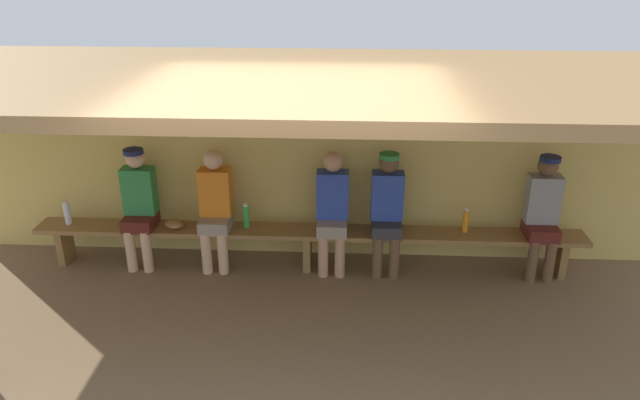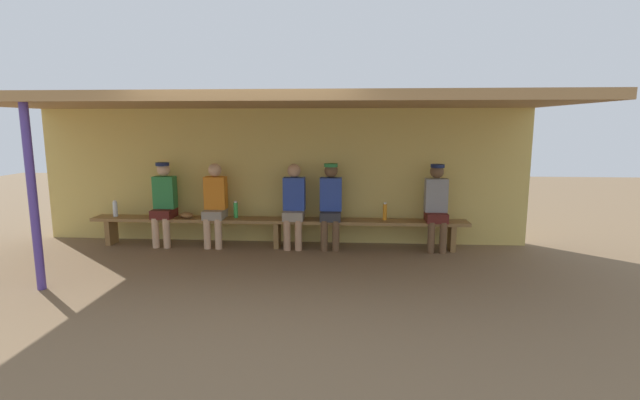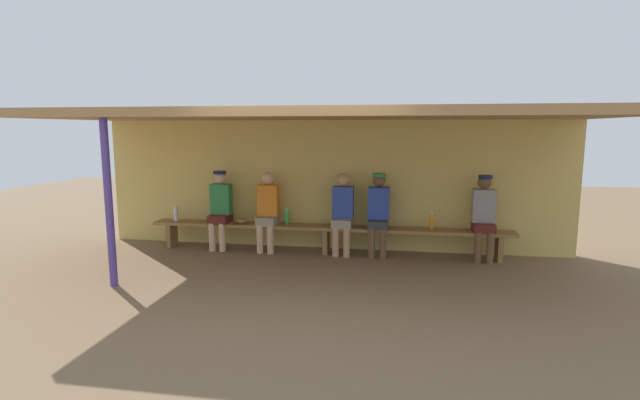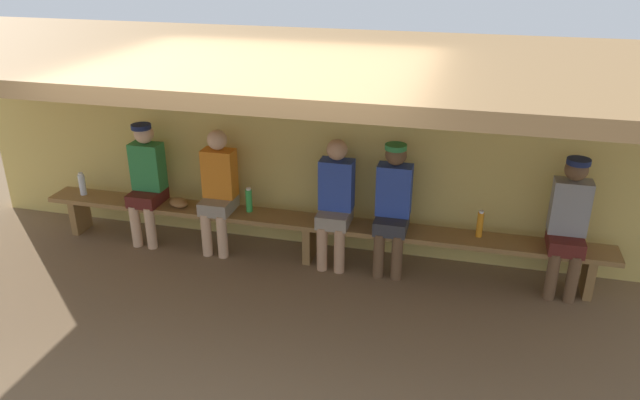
{
  "view_description": "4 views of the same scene",
  "coord_description": "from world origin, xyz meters",
  "px_view_note": "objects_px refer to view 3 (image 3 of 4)",
  "views": [
    {
      "loc": [
        0.46,
        -4.38,
        3.35
      ],
      "look_at": [
        0.15,
        1.36,
        0.9
      ],
      "focal_mm": 34.01,
      "sensor_mm": 36.0,
      "label": 1
    },
    {
      "loc": [
        1.19,
        -5.61,
        1.97
      ],
      "look_at": [
        0.7,
        1.35,
        0.81
      ],
      "focal_mm": 26.03,
      "sensor_mm": 36.0,
      "label": 2
    },
    {
      "loc": [
        1.17,
        -6.0,
        2.06
      ],
      "look_at": [
        -0.07,
        1.34,
        0.93
      ],
      "focal_mm": 26.44,
      "sensor_mm": 36.0,
      "label": 3
    },
    {
      "loc": [
        1.53,
        -3.96,
        3.18
      ],
      "look_at": [
        0.17,
        1.32,
        0.8
      ],
      "focal_mm": 34.3,
      "sensor_mm": 36.0,
      "label": 4
    }
  ],
  "objects_px": {
    "support_post": "(109,204)",
    "player_shirtless_tan": "(378,210)",
    "player_rightmost": "(343,210)",
    "baseball_glove_worn": "(241,221)",
    "player_in_blue": "(220,206)",
    "water_bottle_green": "(176,214)",
    "water_bottle_clear": "(432,221)",
    "player_in_white": "(484,213)",
    "player_leftmost": "(268,208)",
    "bench": "(326,230)",
    "water_bottle_orange": "(287,217)"
  },
  "relations": [
    {
      "from": "water_bottle_green",
      "to": "baseball_glove_worn",
      "type": "height_order",
      "value": "water_bottle_green"
    },
    {
      "from": "support_post",
      "to": "player_shirtless_tan",
      "type": "distance_m",
      "value": 3.99
    },
    {
      "from": "player_leftmost",
      "to": "water_bottle_orange",
      "type": "distance_m",
      "value": 0.35
    },
    {
      "from": "water_bottle_clear",
      "to": "bench",
      "type": "bearing_deg",
      "value": -178.33
    },
    {
      "from": "player_shirtless_tan",
      "to": "water_bottle_clear",
      "type": "relative_size",
      "value": 4.86
    },
    {
      "from": "support_post",
      "to": "player_shirtless_tan",
      "type": "relative_size",
      "value": 1.64
    },
    {
      "from": "water_bottle_clear",
      "to": "baseball_glove_worn",
      "type": "height_order",
      "value": "water_bottle_clear"
    },
    {
      "from": "player_in_white",
      "to": "water_bottle_green",
      "type": "height_order",
      "value": "player_in_white"
    },
    {
      "from": "bench",
      "to": "player_rightmost",
      "type": "distance_m",
      "value": 0.44
    },
    {
      "from": "player_rightmost",
      "to": "water_bottle_clear",
      "type": "bearing_deg",
      "value": 1.87
    },
    {
      "from": "bench",
      "to": "player_shirtless_tan",
      "type": "distance_m",
      "value": 0.93
    },
    {
      "from": "player_leftmost",
      "to": "baseball_glove_worn",
      "type": "relative_size",
      "value": 5.56
    },
    {
      "from": "water_bottle_clear",
      "to": "water_bottle_orange",
      "type": "relative_size",
      "value": 1.02
    },
    {
      "from": "player_leftmost",
      "to": "player_rightmost",
      "type": "height_order",
      "value": "same"
    },
    {
      "from": "bench",
      "to": "water_bottle_green",
      "type": "xyz_separation_m",
      "value": [
        -2.67,
        0.01,
        0.2
      ]
    },
    {
      "from": "support_post",
      "to": "player_rightmost",
      "type": "height_order",
      "value": "support_post"
    },
    {
      "from": "player_shirtless_tan",
      "to": "water_bottle_green",
      "type": "distance_m",
      "value": 3.53
    },
    {
      "from": "player_leftmost",
      "to": "water_bottle_clear",
      "type": "distance_m",
      "value": 2.71
    },
    {
      "from": "player_leftmost",
      "to": "player_shirtless_tan",
      "type": "relative_size",
      "value": 0.99
    },
    {
      "from": "support_post",
      "to": "baseball_glove_worn",
      "type": "bearing_deg",
      "value": 63.25
    },
    {
      "from": "support_post",
      "to": "water_bottle_green",
      "type": "bearing_deg",
      "value": 94.14
    },
    {
      "from": "player_in_blue",
      "to": "player_in_white",
      "type": "height_order",
      "value": "same"
    },
    {
      "from": "player_leftmost",
      "to": "player_in_blue",
      "type": "xyz_separation_m",
      "value": [
        -0.84,
        0.0,
        0.02
      ]
    },
    {
      "from": "bench",
      "to": "player_in_white",
      "type": "height_order",
      "value": "player_in_white"
    },
    {
      "from": "support_post",
      "to": "player_shirtless_tan",
      "type": "height_order",
      "value": "support_post"
    },
    {
      "from": "player_in_blue",
      "to": "baseball_glove_worn",
      "type": "relative_size",
      "value": 5.6
    },
    {
      "from": "bench",
      "to": "player_in_white",
      "type": "relative_size",
      "value": 4.46
    },
    {
      "from": "bench",
      "to": "player_rightmost",
      "type": "height_order",
      "value": "player_rightmost"
    },
    {
      "from": "player_leftmost",
      "to": "water_bottle_green",
      "type": "bearing_deg",
      "value": 179.6
    },
    {
      "from": "bench",
      "to": "support_post",
      "type": "bearing_deg",
      "value": -140.11
    },
    {
      "from": "player_in_white",
      "to": "baseball_glove_worn",
      "type": "relative_size",
      "value": 5.6
    },
    {
      "from": "support_post",
      "to": "water_bottle_clear",
      "type": "distance_m",
      "value": 4.76
    },
    {
      "from": "baseball_glove_worn",
      "to": "player_rightmost",
      "type": "bearing_deg",
      "value": 30.1
    },
    {
      "from": "player_in_blue",
      "to": "player_shirtless_tan",
      "type": "height_order",
      "value": "same"
    },
    {
      "from": "player_in_blue",
      "to": "water_bottle_green",
      "type": "distance_m",
      "value": 0.84
    },
    {
      "from": "player_rightmost",
      "to": "baseball_glove_worn",
      "type": "distance_m",
      "value": 1.75
    },
    {
      "from": "player_rightmost",
      "to": "water_bottle_orange",
      "type": "bearing_deg",
      "value": 177.4
    },
    {
      "from": "player_rightmost",
      "to": "player_in_blue",
      "type": "bearing_deg",
      "value": 179.99
    },
    {
      "from": "player_in_blue",
      "to": "player_shirtless_tan",
      "type": "relative_size",
      "value": 1.0
    },
    {
      "from": "player_leftmost",
      "to": "player_shirtless_tan",
      "type": "distance_m",
      "value": 1.85
    },
    {
      "from": "support_post",
      "to": "player_rightmost",
      "type": "relative_size",
      "value": 1.65
    },
    {
      "from": "player_in_blue",
      "to": "bench",
      "type": "bearing_deg",
      "value": -0.11
    },
    {
      "from": "player_leftmost",
      "to": "baseball_glove_worn",
      "type": "bearing_deg",
      "value": -176.86
    },
    {
      "from": "player_in_white",
      "to": "water_bottle_clear",
      "type": "distance_m",
      "value": 0.8
    },
    {
      "from": "player_in_white",
      "to": "player_shirtless_tan",
      "type": "relative_size",
      "value": 1.0
    },
    {
      "from": "player_in_white",
      "to": "player_shirtless_tan",
      "type": "xyz_separation_m",
      "value": [
        -1.64,
        0.0,
        0.0
      ]
    },
    {
      "from": "player_rightmost",
      "to": "player_shirtless_tan",
      "type": "bearing_deg",
      "value": 0.05
    },
    {
      "from": "support_post",
      "to": "player_leftmost",
      "type": "relative_size",
      "value": 1.65
    },
    {
      "from": "water_bottle_orange",
      "to": "player_shirtless_tan",
      "type": "bearing_deg",
      "value": -1.59
    },
    {
      "from": "bench",
      "to": "player_in_white",
      "type": "bearing_deg",
      "value": 0.08
    }
  ]
}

